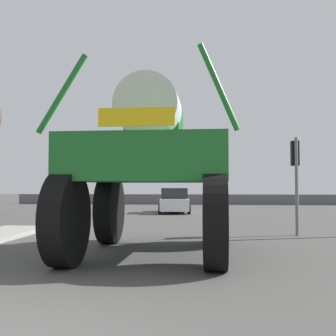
% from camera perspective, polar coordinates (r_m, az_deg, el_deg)
% --- Properties ---
extents(ground_plane, '(120.00, 120.00, 0.00)m').
position_cam_1_polar(ground_plane, '(22.38, -0.71, -6.67)').
color(ground_plane, '#4C4947').
extents(oversize_sprayer, '(4.13, 5.62, 4.47)m').
position_cam_1_polar(oversize_sprayer, '(10.22, -2.13, 0.02)').
color(oversize_sprayer, black).
rests_on(oversize_sprayer, ground).
extents(sedan_ahead, '(2.11, 4.21, 1.52)m').
position_cam_1_polar(sedan_ahead, '(25.98, 0.89, -4.51)').
color(sedan_ahead, silver).
rests_on(sedan_ahead, ground).
extents(traffic_signal_near_right, '(0.24, 0.54, 3.28)m').
position_cam_1_polar(traffic_signal_near_right, '(14.88, 16.88, 0.49)').
color(traffic_signal_near_right, slate).
rests_on(traffic_signal_near_right, ground).
extents(roadside_barrier, '(29.52, 0.24, 0.90)m').
position_cam_1_polar(roadside_barrier, '(37.53, 1.58, -4.27)').
color(roadside_barrier, '#59595B').
rests_on(roadside_barrier, ground).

